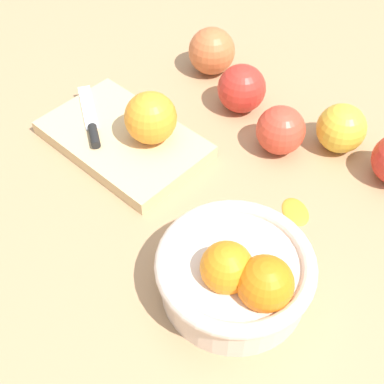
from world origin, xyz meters
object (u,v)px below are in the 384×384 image
Objects in this scene: apple_front_right at (242,89)px; bowl at (237,273)px; orange_on_board at (151,118)px; apple_front_left_3 at (341,128)px; knife at (91,123)px; apple_front_left at (281,130)px; apple_front_right_2 at (212,51)px; cutting_board at (123,140)px.

bowl is at bearing 126.52° from apple_front_right.
apple_front_left_3 is at bearing -138.26° from orange_on_board.
knife is 0.29m from apple_front_left.
apple_front_left_3 is 0.91× the size of apple_front_right_2.
apple_front_right_2 is at bearing -25.17° from apple_front_right.
cutting_board is 0.33m from apple_front_left_3.
knife reaches higher than cutting_board.
bowl is 2.31× the size of apple_front_right_2.
orange_on_board is 0.17m from apple_front_right.
apple_front_left is 0.23m from apple_front_right_2.
orange_on_board is 0.57× the size of knife.
apple_front_left_3 reaches higher than knife.
cutting_board is at bearing -161.29° from knife.
apple_front_right_2 reaches higher than knife.
apple_front_right is 0.17m from apple_front_left_3.
bowl reaches higher than cutting_board.
apple_front_left_3 is (-0.07, -0.06, 0.00)m from apple_front_left.
cutting_board is 3.17× the size of apple_front_right.
cutting_board is 3.34× the size of apple_front_left_3.
apple_front_left_3 is at bearing -172.15° from apple_front_right.
apple_front_left_3 is (0.04, -0.31, -0.00)m from bowl.
apple_front_right_2 is (-0.03, -0.26, 0.01)m from knife.
apple_front_right_2 is (0.06, -0.22, -0.02)m from orange_on_board.
apple_front_right_2 is at bearing -84.84° from cutting_board.
bowl is 0.76× the size of cutting_board.
orange_on_board is 1.05× the size of apple_front_left.
apple_front_left is at bearing -140.83° from cutting_board.
orange_on_board is at bearing 41.74° from apple_front_left_3.
bowl is 0.27m from apple_front_left.
orange_on_board is 1.04× the size of apple_front_left_3.
apple_front_left reaches higher than knife.
apple_front_right_2 is (0.21, -0.09, 0.00)m from apple_front_left.
bowl is 0.31m from apple_front_left_3.
knife is 1.67× the size of apple_front_right_2.
orange_on_board reaches higher than apple_front_left_3.
bowl is 2.53× the size of apple_front_left_3.
orange_on_board is 0.20m from apple_front_left.
cutting_board is 0.24m from apple_front_right_2.
knife is at bearing 35.47° from apple_front_left.
apple_front_right_2 is at bearing -74.15° from orange_on_board.
apple_front_left is at bearing -139.08° from orange_on_board.
bowl reaches higher than apple_front_left_3.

